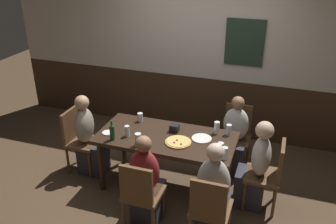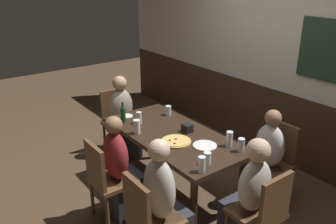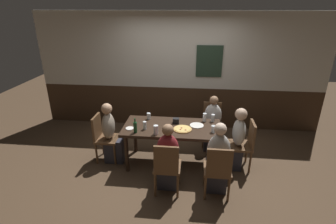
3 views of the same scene
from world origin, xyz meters
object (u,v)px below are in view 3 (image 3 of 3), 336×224
pint_glass_pale (213,129)px  dining_table (172,131)px  chair_right_far (212,121)px  person_head_east (235,143)px  person_head_west (112,137)px  tumbler_short (205,118)px  person_mid_near (168,161)px  person_right_near (217,163)px  chair_head_west (103,135)px  person_right_far (212,127)px  condiment_caddy (176,121)px  pizza (182,129)px  beer_bottle_green (135,127)px  tumbler_water (156,130)px  pint_glass_amber (218,132)px  beer_glass_half (149,116)px  plate_white_large (197,125)px  chair_mid_near (167,166)px  chair_head_east (245,143)px  beer_glass_tall (145,126)px  pint_glass_stout (213,118)px  plate_white_small (130,128)px

pint_glass_pale → dining_table: bearing=168.7°
chair_right_far → person_head_east: size_ratio=0.78×
person_head_west → tumbler_short: (1.67, 0.28, 0.34)m
person_mid_near → person_right_near: size_ratio=0.95×
chair_head_west → person_right_far: person_right_far is taller
person_right_near → tumbler_short: person_right_near is taller
person_right_far → condiment_caddy: size_ratio=9.87×
person_mid_near → person_head_west: 1.28m
pizza → beer_bottle_green: (-0.77, -0.18, 0.09)m
person_right_near → condiment_caddy: 1.11m
person_right_far → person_right_near: size_ratio=0.93×
dining_table → person_head_west: size_ratio=1.51×
person_mid_near → tumbler_water: 0.54m
chair_head_west → pint_glass_pale: (1.96, -0.14, 0.30)m
tumbler_water → chair_right_far: bearing=49.1°
pint_glass_amber → beer_glass_half: bearing=155.9°
beer_bottle_green → plate_white_large: size_ratio=1.04×
person_head_east → chair_mid_near: bearing=-143.2°
chair_head_east → condiment_caddy: bearing=172.7°
person_head_east → pizza: person_head_east is taller
person_mid_near → beer_bottle_green: (-0.59, 0.38, 0.37)m
chair_head_west → pint_glass_pale: 1.99m
beer_glass_tall → tumbler_short: 1.11m
chair_right_far → person_right_near: person_right_near is taller
pint_glass_pale → beer_bottle_green: beer_bottle_green is taller
person_right_far → pint_glass_pale: size_ratio=9.30×
chair_head_east → person_right_far: (-0.52, 0.66, -0.05)m
person_head_west → pint_glass_stout: size_ratio=8.21×
person_head_west → beer_bottle_green: 0.69m
chair_right_far → person_mid_near: 1.66m
beer_bottle_green → plate_white_small: size_ratio=1.78×
pizza → person_right_near: bearing=-45.1°
pizza → plate_white_large: size_ratio=1.30×
chair_right_far → person_head_west: (-1.85, -0.82, -0.02)m
chair_head_west → beer_glass_half: bearing=19.2°
beer_glass_half → tumbler_water: bearing=-69.3°
beer_glass_tall → tumbler_water: bearing=-37.3°
chair_head_east → tumbler_water: size_ratio=5.59×
beer_glass_half → tumbler_water: 0.63m
person_head_west → beer_bottle_green: size_ratio=4.46×
chair_right_far → pint_glass_stout: chair_right_far is taller
person_head_east → pint_glass_stout: person_head_east is taller
person_right_near → beer_glass_tall: size_ratio=8.37×
person_head_east → person_right_near: size_ratio=0.96×
person_head_west → pint_glass_pale: person_head_west is taller
pint_glass_pale → pint_glass_amber: (0.07, -0.13, 0.01)m
person_right_near → beer_bottle_green: person_right_near is taller
chair_head_west → person_right_near: 2.12m
pint_glass_stout → pint_glass_amber: 0.56m
person_right_far → person_head_west: bearing=-160.4°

